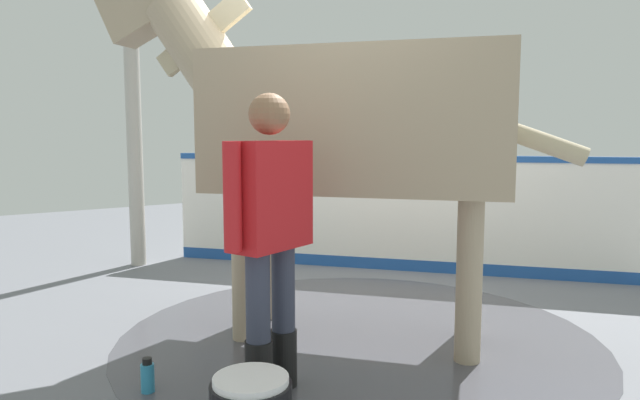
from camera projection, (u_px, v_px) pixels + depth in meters
name	position (u px, v px, depth m)	size (l,w,h in m)	color
ground_plane	(363.00, 320.00, 4.43)	(16.00, 16.00, 0.02)	slate
wet_patch	(358.00, 336.00, 4.03)	(3.31, 3.31, 0.00)	#4C4C54
barrier_wall	(399.00, 217.00, 5.96)	(3.84, 3.23, 1.20)	white
roof_post_near	(134.00, 133.00, 6.11)	(0.16, 0.16, 2.85)	#B7B2A8
horse	(341.00, 121.00, 3.90)	(2.70, 2.33, 2.61)	tan
handler	(270.00, 225.00, 3.06)	(0.37, 0.62, 1.62)	black
bottle_shampoo	(148.00, 376.00, 3.15)	(0.07, 0.07, 0.19)	#3399CC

